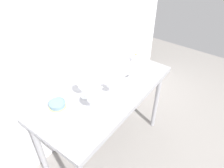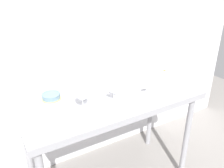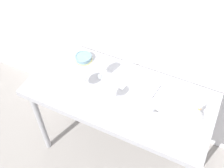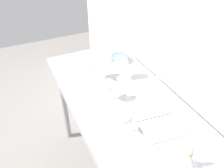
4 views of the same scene
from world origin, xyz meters
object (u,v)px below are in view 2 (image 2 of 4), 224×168
object	(u,v)px
wine_glass_near_right	(147,80)
open_notebook	(131,85)
wine_glass_near_center	(114,89)
wine_glass_near_left	(82,94)
wine_glass_far_left	(83,83)
tasting_bowl	(51,96)
decanter_funnel	(164,75)
tasting_sheet_upper	(95,89)

from	to	relation	value
wine_glass_near_right	open_notebook	bearing A→B (deg)	94.68
wine_glass_near_center	open_notebook	bearing A→B (deg)	32.20
wine_glass_near_left	wine_glass_near_right	world-z (taller)	wine_glass_near_left
wine_glass_far_left	wine_glass_near_center	distance (m)	0.24
tasting_bowl	decanter_funnel	size ratio (longest dim) A/B	0.98
wine_glass_near_center	wine_glass_near_left	bearing A→B (deg)	179.28
decanter_funnel	wine_glass_far_left	bearing A→B (deg)	176.07
open_notebook	wine_glass_far_left	bearing A→B (deg)	-173.58
open_notebook	tasting_bowl	world-z (taller)	tasting_bowl
decanter_funnel	wine_glass_near_right	bearing A→B (deg)	-154.02
open_notebook	tasting_bowl	distance (m)	0.67
tasting_sheet_upper	tasting_bowl	size ratio (longest dim) A/B	1.91
wine_glass_near_right	open_notebook	xyz separation A→B (m)	(-0.02, 0.20, -0.12)
wine_glass_far_left	wine_glass_near_right	bearing A→B (deg)	-24.13
wine_glass_near_left	wine_glass_near_center	xyz separation A→B (m)	(0.25, -0.00, -0.02)
tasting_bowl	wine_glass_far_left	bearing A→B (deg)	-24.46
wine_glass_near_left	open_notebook	size ratio (longest dim) A/B	0.51
wine_glass_near_center	tasting_bowl	size ratio (longest dim) A/B	1.06
tasting_sheet_upper	tasting_bowl	distance (m)	0.37
wine_glass_far_left	tasting_sheet_upper	world-z (taller)	wine_glass_far_left
wine_glass_near_right	wine_glass_near_left	bearing A→B (deg)	176.48
wine_glass_far_left	open_notebook	bearing A→B (deg)	-0.63
tasting_sheet_upper	open_notebook	bearing A→B (deg)	-7.10
wine_glass_far_left	tasting_sheet_upper	xyz separation A→B (m)	(0.15, 0.09, -0.12)
open_notebook	decanter_funnel	size ratio (longest dim) A/B	2.42
wine_glass_near_right	open_notebook	size ratio (longest dim) A/B	0.49
wine_glass_near_center	tasting_sheet_upper	world-z (taller)	wine_glass_near_center
wine_glass_far_left	tasting_sheet_upper	distance (m)	0.21
wine_glass_near_right	decanter_funnel	bearing A→B (deg)	25.98
decanter_funnel	open_notebook	bearing A→B (deg)	171.69
wine_glass_near_left	open_notebook	world-z (taller)	wine_glass_near_left
decanter_funnel	wine_glass_near_center	bearing A→B (deg)	-168.47
wine_glass_far_left	wine_glass_near_right	distance (m)	0.49
wine_glass_near_center	tasting_bowl	distance (m)	0.48
wine_glass_far_left	wine_glass_near_right	world-z (taller)	wine_glass_far_left
wine_glass_near_left	tasting_sheet_upper	bearing A→B (deg)	49.33
wine_glass_near_center	wine_glass_near_right	bearing A→B (deg)	-5.96
wine_glass_near_left	tasting_sheet_upper	distance (m)	0.37
wine_glass_far_left	wine_glass_near_center	world-z (taller)	wine_glass_far_left
wine_glass_near_left	open_notebook	distance (m)	0.55
wine_glass_far_left	open_notebook	world-z (taller)	wine_glass_far_left
wine_glass_far_left	decanter_funnel	distance (m)	0.76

